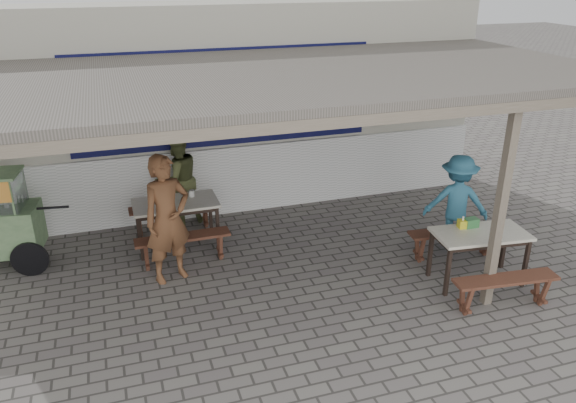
% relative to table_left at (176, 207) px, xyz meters
% --- Properties ---
extents(ground, '(60.00, 60.00, 0.00)m').
position_rel_table_left_xyz_m(ground, '(1.25, -1.94, -0.67)').
color(ground, slate).
rests_on(ground, ground).
extents(back_wall, '(9.00, 1.28, 3.50)m').
position_rel_table_left_xyz_m(back_wall, '(1.25, 1.64, 1.05)').
color(back_wall, '#B2AFA0').
rests_on(back_wall, ground).
extents(warung_roof, '(9.00, 4.21, 2.81)m').
position_rel_table_left_xyz_m(warung_roof, '(1.26, -1.04, 2.05)').
color(warung_roof, '#5C564F').
rests_on(warung_roof, ground).
extents(table_left, '(1.28, 0.71, 0.75)m').
position_rel_table_left_xyz_m(table_left, '(0.00, 0.00, 0.00)').
color(table_left, beige).
rests_on(table_left, ground).
extents(bench_left_street, '(1.37, 0.29, 0.45)m').
position_rel_table_left_xyz_m(bench_left_street, '(0.00, -0.59, -0.34)').
color(bench_left_street, brown).
rests_on(bench_left_street, ground).
extents(bench_left_wall, '(1.37, 0.29, 0.45)m').
position_rel_table_left_xyz_m(bench_left_wall, '(-0.00, 0.59, -0.34)').
color(bench_left_wall, brown).
rests_on(bench_left_wall, ground).
extents(table_right, '(1.32, 0.78, 0.75)m').
position_rel_table_left_xyz_m(table_right, '(3.78, -2.33, -0.00)').
color(table_right, beige).
rests_on(table_right, ground).
extents(bench_right_street, '(1.38, 0.42, 0.45)m').
position_rel_table_left_xyz_m(bench_right_street, '(3.71, -3.02, -0.34)').
color(bench_right_street, brown).
rests_on(bench_right_street, ground).
extents(bench_right_wall, '(1.38, 0.42, 0.45)m').
position_rel_table_left_xyz_m(bench_right_wall, '(3.85, -1.64, -0.34)').
color(bench_right_wall, brown).
rests_on(bench_right_wall, ground).
extents(patron_street_side, '(0.77, 0.63, 1.81)m').
position_rel_table_left_xyz_m(patron_street_side, '(-0.22, -0.94, 0.24)').
color(patron_street_side, brown).
rests_on(patron_street_side, ground).
extents(patron_wall_side, '(0.95, 0.85, 1.61)m').
position_rel_table_left_xyz_m(patron_wall_side, '(0.16, 0.81, 0.14)').
color(patron_wall_side, '#525930').
rests_on(patron_wall_side, ground).
extents(patron_right_table, '(1.11, 0.95, 1.49)m').
position_rel_table_left_xyz_m(patron_right_table, '(4.07, -1.31, 0.07)').
color(patron_right_table, teal).
rests_on(patron_right_table, ground).
extents(tissue_box, '(0.13, 0.13, 0.11)m').
position_rel_table_left_xyz_m(tissue_box, '(3.62, -2.12, 0.14)').
color(tissue_box, yellow).
rests_on(tissue_box, table_right).
extents(donation_box, '(0.19, 0.13, 0.13)m').
position_rel_table_left_xyz_m(donation_box, '(3.75, -2.13, 0.14)').
color(donation_box, '#377C41').
rests_on(donation_box, table_right).
extents(condiment_jar, '(0.09, 0.09, 0.10)m').
position_rel_table_left_xyz_m(condiment_jar, '(0.27, 0.14, 0.13)').
color(condiment_jar, beige).
rests_on(condiment_jar, table_left).
extents(condiment_bowl, '(0.21, 0.21, 0.05)m').
position_rel_table_left_xyz_m(condiment_bowl, '(-0.24, 0.06, 0.11)').
color(condiment_bowl, white).
rests_on(condiment_bowl, table_left).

